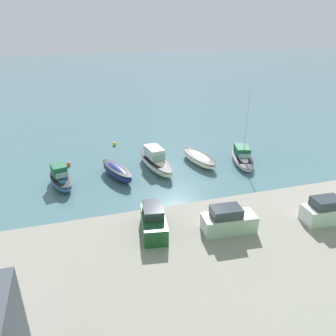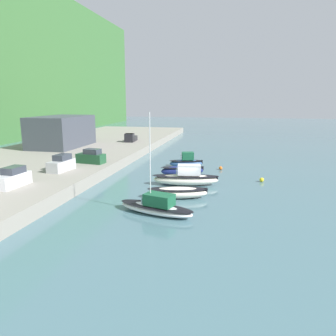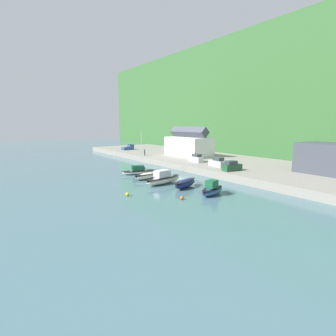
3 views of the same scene
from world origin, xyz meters
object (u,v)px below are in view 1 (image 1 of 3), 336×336
(moored_boat_0, at_px, (242,157))
(parked_car_2, at_px, (327,211))
(mooring_buoy_0, at_px, (114,144))
(moored_boat_3, at_px, (117,172))
(parked_car_0, at_px, (228,221))
(mooring_buoy_1, at_px, (69,164))
(parked_car_1, at_px, (154,221))
(moored_boat_1, at_px, (199,159))
(moored_boat_4, at_px, (61,179))
(moored_boat_2, at_px, (155,161))

(moored_boat_0, bearing_deg, parked_car_2, 102.63)
(mooring_buoy_0, bearing_deg, moored_boat_3, 83.67)
(moored_boat_0, distance_m, parked_car_0, 18.32)
(moored_boat_0, distance_m, mooring_buoy_1, 22.28)
(mooring_buoy_0, bearing_deg, parked_car_1, 89.40)
(mooring_buoy_1, bearing_deg, moored_boat_1, 166.37)
(moored_boat_3, relative_size, mooring_buoy_1, 11.96)
(parked_car_2, height_order, mooring_buoy_0, parked_car_2)
(moored_boat_1, bearing_deg, mooring_buoy_1, -25.22)
(mooring_buoy_0, bearing_deg, moored_boat_1, 134.36)
(parked_car_2, bearing_deg, moored_boat_3, -133.96)
(parked_car_0, relative_size, parked_car_1, 0.98)
(parked_car_1, distance_m, mooring_buoy_1, 20.04)
(parked_car_1, distance_m, parked_car_2, 14.42)
(moored_boat_0, relative_size, moored_boat_4, 1.69)
(moored_boat_4, height_order, mooring_buoy_0, moored_boat_4)
(moored_boat_2, xyz_separation_m, moored_boat_3, (4.98, 1.35, -0.18))
(parked_car_0, relative_size, mooring_buoy_0, 7.39)
(moored_boat_2, xyz_separation_m, parked_car_0, (-1.65, 16.65, 1.47))
(parked_car_0, height_order, parked_car_1, same)
(moored_boat_0, relative_size, moored_boat_2, 1.11)
(parked_car_1, relative_size, mooring_buoy_0, 7.54)
(moored_boat_1, bearing_deg, moored_boat_2, -12.35)
(mooring_buoy_0, bearing_deg, mooring_buoy_1, 41.27)
(mooring_buoy_0, height_order, mooring_buoy_1, mooring_buoy_0)
(moored_boat_1, relative_size, moored_boat_4, 1.24)
(moored_boat_3, relative_size, mooring_buoy_0, 11.20)
(moored_boat_2, xyz_separation_m, moored_boat_4, (11.26, 1.75, -0.08))
(moored_boat_3, distance_m, parked_car_0, 16.75)
(moored_boat_0, bearing_deg, mooring_buoy_1, 3.60)
(moored_boat_1, xyz_separation_m, moored_boat_2, (5.78, -0.08, 0.32))
(moored_boat_3, height_order, mooring_buoy_1, moored_boat_3)
(moored_boat_1, height_order, parked_car_0, parked_car_0)
(moored_boat_2, height_order, parked_car_2, parked_car_2)
(moored_boat_4, relative_size, mooring_buoy_1, 10.55)
(moored_boat_0, distance_m, parked_car_2, 16.62)
(moored_boat_1, relative_size, parked_car_2, 1.67)
(parked_car_0, bearing_deg, mooring_buoy_1, -145.01)
(moored_boat_1, bearing_deg, moored_boat_4, -6.00)
(moored_boat_4, distance_m, parked_car_0, 19.78)
(moored_boat_1, xyz_separation_m, parked_car_0, (4.12, 16.57, 1.79))
(parked_car_0, height_order, mooring_buoy_0, parked_car_0)
(moored_boat_2, bearing_deg, moored_boat_1, 170.77)
(moored_boat_2, distance_m, mooring_buoy_1, 11.10)
(parked_car_2, bearing_deg, parked_car_0, -93.68)
(moored_boat_0, bearing_deg, parked_car_0, 74.66)
(parked_car_0, distance_m, mooring_buoy_1, 23.87)
(moored_boat_1, relative_size, mooring_buoy_1, 13.04)
(moored_boat_1, bearing_deg, parked_car_2, 92.39)
(parked_car_1, bearing_deg, moored_boat_4, -52.94)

